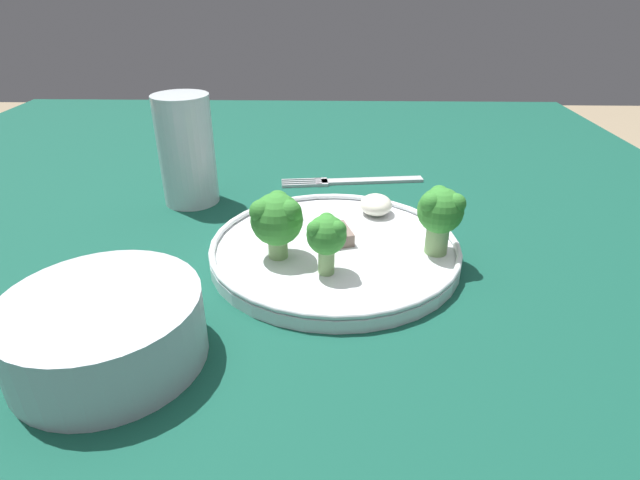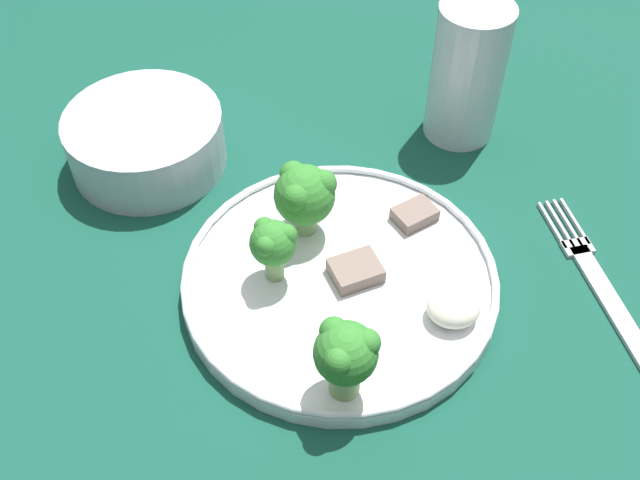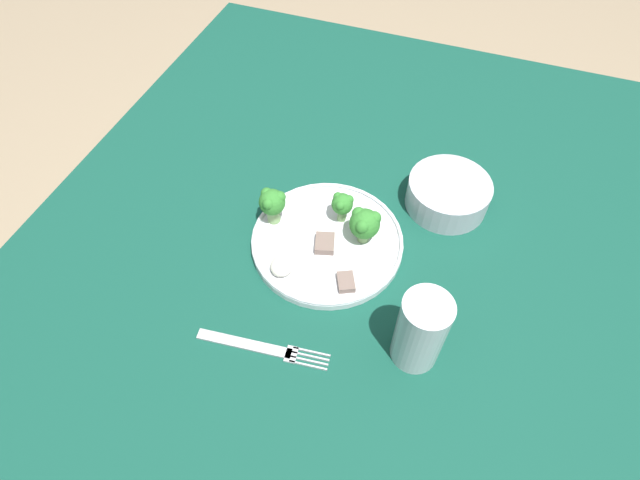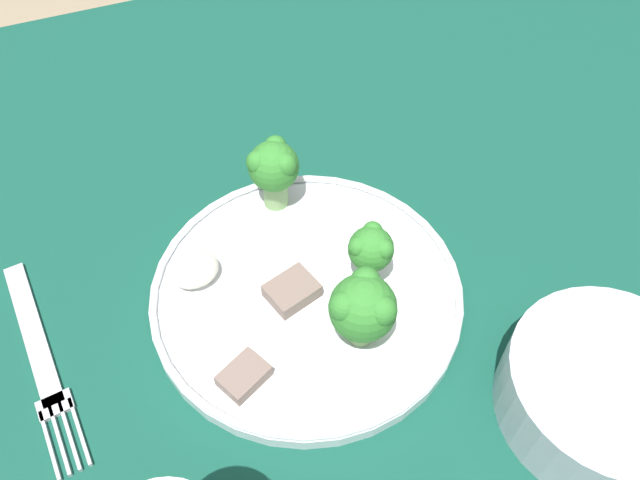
% 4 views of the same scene
% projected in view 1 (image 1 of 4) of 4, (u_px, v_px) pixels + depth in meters
% --- Properties ---
extents(table, '(1.33, 1.16, 0.75)m').
position_uv_depth(table, '(250.00, 307.00, 0.56)').
color(table, '#114738').
rests_on(table, ground_plane).
extents(dinner_plate, '(0.24, 0.24, 0.02)m').
position_uv_depth(dinner_plate, '(335.00, 249.00, 0.49)').
color(dinner_plate, white).
rests_on(dinner_plate, table).
extents(fork, '(0.04, 0.19, 0.00)m').
position_uv_depth(fork, '(353.00, 181.00, 0.67)').
color(fork, '#B2B2B7').
rests_on(fork, table).
extents(cream_bowl, '(0.14, 0.14, 0.05)m').
position_uv_depth(cream_bowl, '(106.00, 330.00, 0.35)').
color(cream_bowl, '#B7BCC6').
rests_on(cream_bowl, table).
extents(drinking_glass, '(0.06, 0.06, 0.13)m').
position_uv_depth(drinking_glass, '(187.00, 156.00, 0.59)').
color(drinking_glass, silver).
rests_on(drinking_glass, table).
extents(broccoli_floret_near_rim_left, '(0.04, 0.03, 0.05)m').
position_uv_depth(broccoli_floret_near_rim_left, '(327.00, 236.00, 0.42)').
color(broccoli_floret_near_rim_left, '#7FA866').
rests_on(broccoli_floret_near_rim_left, dinner_plate).
extents(broccoli_floret_center_left, '(0.05, 0.05, 0.06)m').
position_uv_depth(broccoli_floret_center_left, '(277.00, 218.00, 0.45)').
color(broccoli_floret_center_left, '#7FA866').
rests_on(broccoli_floret_center_left, dinner_plate).
extents(broccoli_floret_back_left, '(0.04, 0.04, 0.06)m').
position_uv_depth(broccoli_floret_back_left, '(440.00, 212.00, 0.45)').
color(broccoli_floret_back_left, '#7FA866').
rests_on(broccoli_floret_back_left, dinner_plate).
extents(meat_slice_front_slice, '(0.04, 0.04, 0.01)m').
position_uv_depth(meat_slice_front_slice, '(335.00, 235.00, 0.49)').
color(meat_slice_front_slice, '#756056').
rests_on(meat_slice_front_slice, dinner_plate).
extents(meat_slice_middle_slice, '(0.04, 0.04, 0.01)m').
position_uv_depth(meat_slice_middle_slice, '(286.00, 211.00, 0.54)').
color(meat_slice_middle_slice, '#756056').
rests_on(meat_slice_middle_slice, dinner_plate).
extents(sauce_dollop, '(0.04, 0.04, 0.02)m').
position_uv_depth(sauce_dollop, '(376.00, 205.00, 0.55)').
color(sauce_dollop, silver).
rests_on(sauce_dollop, dinner_plate).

